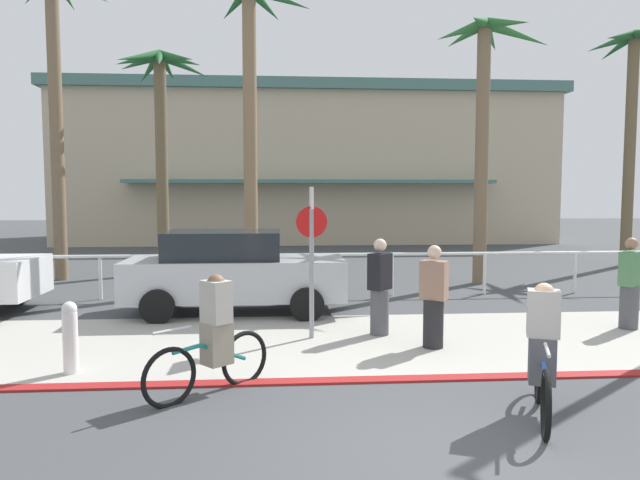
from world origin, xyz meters
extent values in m
plane|color=#424447|center=(0.00, 10.00, 0.00)|extent=(80.00, 80.00, 0.00)
cube|color=#ADAAA0|center=(0.00, 4.20, 0.01)|extent=(44.00, 4.00, 0.02)
cube|color=maroon|center=(0.00, 2.20, 0.01)|extent=(44.00, 0.24, 0.03)
cube|color=#BCAD8E|center=(0.00, 26.63, 3.63)|extent=(24.17, 9.26, 7.27)
cube|color=#47706B|center=(0.00, 26.63, 7.52)|extent=(24.77, 9.86, 0.50)
cube|color=#47706B|center=(0.00, 21.50, 3.00)|extent=(16.92, 1.20, 0.16)
cylinder|color=white|center=(0.00, 8.50, 1.00)|extent=(20.53, 0.08, 0.08)
cylinder|color=white|center=(-5.70, 8.50, 0.50)|extent=(0.08, 0.08, 1.00)
cylinder|color=white|center=(-3.42, 8.50, 0.50)|extent=(0.08, 0.08, 1.00)
cylinder|color=white|center=(-1.14, 8.50, 0.50)|extent=(0.08, 0.08, 1.00)
cylinder|color=white|center=(1.14, 8.50, 0.50)|extent=(0.08, 0.08, 1.00)
cylinder|color=white|center=(3.42, 8.50, 0.50)|extent=(0.08, 0.08, 1.00)
cylinder|color=white|center=(5.70, 8.50, 0.50)|extent=(0.08, 0.08, 1.00)
cylinder|color=gray|center=(-1.03, 4.46, 1.10)|extent=(0.08, 0.08, 2.20)
cube|color=white|center=(-1.03, 4.46, 2.38)|extent=(0.04, 0.56, 0.36)
cylinder|color=red|center=(-1.03, 4.46, 1.98)|extent=(0.52, 0.03, 0.52)
cylinder|color=white|center=(-4.41, 2.78, 0.42)|extent=(0.20, 0.20, 0.85)
sphere|color=white|center=(-4.41, 2.78, 0.90)|extent=(0.20, 0.20, 0.20)
cylinder|color=#756047|center=(-7.74, 11.72, 4.24)|extent=(0.36, 0.36, 8.48)
cylinder|color=brown|center=(-5.10, 12.93, 3.30)|extent=(0.36, 0.36, 6.59)
cone|color=#235B2D|center=(-4.49, 12.93, 6.45)|extent=(1.30, 0.32, 0.60)
cone|color=#235B2D|center=(-4.45, 13.47, 6.38)|extent=(1.57, 1.39, 0.73)
cone|color=#235B2D|center=(-4.99, 13.55, 6.35)|extent=(0.55, 1.41, 0.79)
cone|color=#235B2D|center=(-5.56, 13.72, 6.34)|extent=(1.23, 1.82, 0.82)
cone|color=#235B2D|center=(-5.73, 13.16, 6.42)|extent=(1.45, 0.79, 0.66)
cone|color=#235B2D|center=(-5.70, 12.71, 6.40)|extent=(1.39, 0.77, 0.69)
cone|color=#235B2D|center=(-5.54, 12.17, 6.35)|extent=(1.20, 1.75, 0.80)
cone|color=#235B2D|center=(-5.00, 12.32, 6.33)|extent=(0.55, 1.38, 0.82)
cone|color=#235B2D|center=(-4.54, 12.45, 6.43)|extent=(1.38, 1.23, 0.63)
cylinder|color=#846B4C|center=(-2.30, 10.38, 3.87)|extent=(0.36, 0.36, 7.75)
cone|color=#235B2D|center=(-1.91, 11.06, 7.54)|extent=(1.10, 1.59, 0.72)
cone|color=#235B2D|center=(-2.69, 11.06, 7.54)|extent=(1.10, 1.58, 0.73)
cylinder|color=#756047|center=(3.90, 10.20, 3.47)|extent=(0.36, 0.36, 6.94)
cone|color=#2D6B33|center=(4.78, 10.20, 6.66)|extent=(1.87, 0.32, 0.85)
cone|color=#2D6B33|center=(4.35, 10.98, 6.78)|extent=(1.20, 1.76, 0.63)
cone|color=#2D6B33|center=(3.57, 10.77, 6.76)|extent=(0.97, 1.37, 0.66)
cone|color=#2D6B33|center=(3.26, 10.20, 6.71)|extent=(1.39, 0.32, 0.75)
cone|color=#2D6B33|center=(3.52, 9.55, 6.81)|extent=(1.06, 1.51, 0.57)
cone|color=#2D6B33|center=(4.24, 9.60, 6.79)|extent=(1.01, 1.43, 0.62)
cylinder|color=brown|center=(10.20, 13.63, 3.84)|extent=(0.36, 0.36, 7.68)
cone|color=#235B2D|center=(10.64, 14.19, 7.50)|extent=(1.19, 1.38, 0.66)
cone|color=#235B2D|center=(10.03, 14.35, 7.42)|extent=(0.66, 1.60, 0.82)
cone|color=#235B2D|center=(9.55, 13.94, 7.47)|extent=(1.51, 0.95, 0.73)
cone|color=#235B2D|center=(9.53, 13.31, 7.52)|extent=(1.53, 0.96, 0.62)
cylinder|color=black|center=(-7.36, 8.01, 0.33)|extent=(0.66, 0.22, 0.66)
cube|color=#B2B7BC|center=(-2.45, 6.71, 0.73)|extent=(4.40, 1.80, 0.80)
cube|color=#1E2328|center=(-2.70, 6.71, 1.41)|extent=(2.29, 1.58, 0.56)
cylinder|color=black|center=(-1.04, 7.61, 0.33)|extent=(0.66, 0.22, 0.66)
cylinder|color=black|center=(-1.04, 5.81, 0.33)|extent=(0.66, 0.22, 0.66)
cylinder|color=black|center=(-3.86, 7.61, 0.33)|extent=(0.66, 0.22, 0.66)
cylinder|color=black|center=(-3.86, 5.81, 0.33)|extent=(0.66, 0.22, 0.66)
torus|color=black|center=(1.09, 0.34, 0.33)|extent=(0.32, 0.69, 0.72)
torus|color=black|center=(1.48, 1.36, 0.33)|extent=(0.32, 0.69, 0.72)
cylinder|color=#2851A8|center=(1.36, 1.05, 0.48)|extent=(0.30, 0.66, 0.35)
cylinder|color=#2851A8|center=(1.17, 0.56, 0.62)|extent=(0.19, 0.37, 0.07)
cylinder|color=#2851A8|center=(1.33, 0.96, 0.55)|extent=(0.05, 0.05, 0.44)
cylinder|color=silver|center=(1.10, 0.39, 0.88)|extent=(0.21, 0.48, 0.04)
cube|color=#4C4C51|center=(1.33, 0.96, 0.61)|extent=(0.38, 0.40, 0.52)
cube|color=#B7B2A8|center=(1.33, 0.96, 1.13)|extent=(0.41, 0.37, 0.52)
sphere|color=#D6A884|center=(1.33, 0.96, 1.36)|extent=(0.22, 0.22, 0.22)
torus|color=black|center=(-2.86, 1.49, 0.33)|extent=(0.58, 0.52, 0.72)
torus|color=black|center=(-2.03, 2.22, 0.33)|extent=(0.58, 0.52, 0.72)
cylinder|color=#197F7A|center=(-2.28, 2.00, 0.48)|extent=(0.55, 0.50, 0.35)
cylinder|color=#197F7A|center=(-2.68, 1.65, 0.62)|extent=(0.32, 0.29, 0.07)
cylinder|color=#197F7A|center=(-2.35, 1.93, 0.55)|extent=(0.05, 0.05, 0.44)
cylinder|color=silver|center=(-2.82, 1.52, 0.88)|extent=(0.40, 0.36, 0.04)
cube|color=gray|center=(-2.35, 1.93, 0.61)|extent=(0.43, 0.42, 0.52)
cube|color=#B7B2A8|center=(-2.35, 1.93, 1.13)|extent=(0.42, 0.43, 0.52)
sphere|color=brown|center=(-2.35, 1.93, 1.36)|extent=(0.22, 0.22, 0.22)
cylinder|color=#4C4C51|center=(0.15, 4.60, 0.40)|extent=(0.45, 0.45, 0.81)
cube|color=black|center=(0.15, 4.60, 1.12)|extent=(0.46, 0.47, 0.62)
sphere|color=beige|center=(0.15, 4.60, 1.57)|extent=(0.22, 0.22, 0.22)
cylinder|color=#4C4C51|center=(4.71, 4.71, 0.40)|extent=(0.44, 0.44, 0.80)
cube|color=#4C7F51|center=(4.71, 4.71, 1.11)|extent=(0.48, 0.44, 0.62)
sphere|color=#9E7556|center=(4.71, 4.71, 1.56)|extent=(0.22, 0.22, 0.22)
cylinder|color=#232326|center=(0.85, 3.71, 0.39)|extent=(0.44, 0.44, 0.79)
cube|color=#93705B|center=(0.85, 3.71, 1.09)|extent=(0.48, 0.43, 0.61)
sphere|color=beige|center=(0.85, 3.71, 1.54)|extent=(0.22, 0.22, 0.22)
camera|label=1|loc=(-1.60, -5.16, 2.45)|focal=32.59mm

